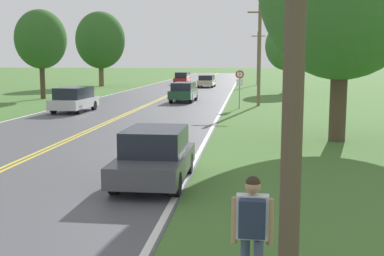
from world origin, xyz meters
TOP-DOWN VIEW (x-y plane):
  - hitchhiker_person at (7.55, 2.62)m, footprint 0.59×0.43m
  - traffic_sign at (6.89, 29.47)m, footprint 0.60×0.10m
  - utility_pole_midground at (8.25, 31.72)m, footprint 1.80×0.24m
  - utility_pole_far at (8.75, 61.90)m, footprint 1.80×0.24m
  - tree_behind_sign at (11.34, 46.81)m, footprint 4.37×4.37m
  - tree_mid_treeline at (-11.16, 56.00)m, footprint 6.21×6.21m
  - tree_far_back at (-10.18, 35.99)m, footprint 4.36×4.36m
  - car_dark_grey_sedan_nearest at (4.96, 8.75)m, footprint 1.78×3.91m
  - car_silver_van_approaching at (-3.66, 25.94)m, footprint 2.04×4.21m
  - car_dark_green_suv_mid_near at (2.36, 34.28)m, footprint 1.94×4.32m
  - car_champagne_hatchback_mid_far at (2.40, 55.55)m, footprint 2.06×4.24m
  - car_red_van_receding at (-1.52, 62.18)m, footprint 1.92×4.84m

SIDE VIEW (x-z plane):
  - car_dark_grey_sedan_nearest at x=4.96m, z-range 0.01..1.50m
  - car_champagne_hatchback_mid_far at x=2.40m, z-range 0.05..1.53m
  - car_dark_green_suv_mid_near at x=2.36m, z-range 0.07..1.63m
  - car_silver_van_approaching at x=-3.66m, z-range 0.04..1.65m
  - car_red_van_receding at x=-1.52m, z-range 0.05..1.72m
  - hitchhiker_person at x=7.55m, z-range 0.19..1.93m
  - traffic_sign at x=6.89m, z-range 0.68..3.33m
  - utility_pole_far at x=8.75m, z-range 0.15..7.25m
  - utility_pole_midground at x=8.25m, z-range 0.15..7.49m
  - tree_behind_sign at x=11.34m, z-range 1.12..8.42m
  - tree_far_back at x=-10.18m, z-range 1.27..8.88m
  - tree_mid_treeline at x=-11.16m, z-range 1.11..10.51m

